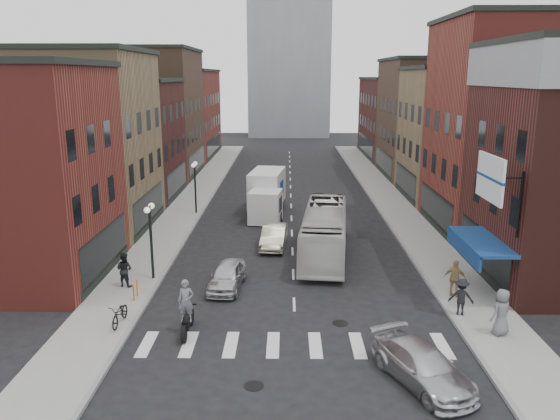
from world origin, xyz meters
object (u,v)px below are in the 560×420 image
(box_truck, at_px, (267,194))
(ped_right_a, at_px, (461,297))
(streetlamp_far, at_px, (195,178))
(parked_bicycle, at_px, (120,314))
(curb_car, at_px, (422,366))
(motorcycle_rider, at_px, (187,309))
(sedan_left_near, at_px, (227,276))
(sedan_left_far, at_px, (274,236))
(bike_rack, at_px, (135,290))
(streetlamp_near, at_px, (150,228))
(ped_right_b, at_px, (455,278))
(transit_bus, at_px, (325,231))
(ped_right_c, at_px, (501,312))
(ped_left_solo, at_px, (124,269))
(billboard_sign, at_px, (492,179))

(box_truck, relative_size, ped_right_a, 4.63)
(streetlamp_far, distance_m, parked_bicycle, 19.61)
(ped_right_a, bearing_deg, curb_car, 76.02)
(motorcycle_rider, distance_m, parked_bicycle, 3.09)
(sedan_left_near, bearing_deg, sedan_left_far, 77.45)
(motorcycle_rider, height_order, curb_car, motorcycle_rider)
(bike_rack, bearing_deg, box_truck, 71.32)
(streetlamp_near, xyz_separation_m, ped_right_b, (15.15, -2.25, -1.85))
(box_truck, relative_size, sedan_left_near, 2.00)
(transit_bus, bearing_deg, ped_right_c, -52.48)
(streetlamp_far, xyz_separation_m, transit_bus, (9.31, -9.57, -1.46))
(curb_car, bearing_deg, sedan_left_far, 85.79)
(streetlamp_far, xyz_separation_m, curb_car, (11.81, -23.71, -2.25))
(sedan_left_near, xyz_separation_m, sedan_left_far, (2.24, 6.92, 0.03))
(bike_rack, height_order, parked_bicycle, parked_bicycle)
(ped_left_solo, bearing_deg, sedan_left_far, -117.80)
(sedan_left_far, bearing_deg, curb_car, -66.57)
(streetlamp_far, xyz_separation_m, parked_bicycle, (-0.10, -19.47, -2.29))
(ped_right_a, bearing_deg, ped_right_c, 133.50)
(sedan_left_far, relative_size, parked_bicycle, 2.32)
(transit_bus, relative_size, ped_right_b, 5.75)
(box_truck, distance_m, parked_bicycle, 20.38)
(bike_rack, relative_size, parked_bicycle, 0.44)
(transit_bus, xyz_separation_m, parked_bicycle, (-9.41, -9.90, -0.83))
(streetlamp_far, distance_m, ped_right_a, 23.63)
(ped_left_solo, bearing_deg, motorcycle_rider, 147.80)
(ped_right_a, bearing_deg, bike_rack, 8.91)
(sedan_left_far, bearing_deg, ped_left_solo, -132.55)
(streetlamp_near, bearing_deg, streetlamp_far, 90.00)
(motorcycle_rider, bearing_deg, ped_right_c, -2.43)
(ped_left_solo, height_order, ped_right_c, ped_right_c)
(box_truck, height_order, ped_right_c, box_truck)
(sedan_left_near, height_order, curb_car, sedan_left_near)
(bike_rack, bearing_deg, ped_left_solo, 121.27)
(parked_bicycle, xyz_separation_m, ped_left_solo, (-1.05, 4.34, 0.41))
(billboard_sign, bearing_deg, bike_rack, 177.17)
(sedan_left_far, bearing_deg, ped_right_a, -46.28)
(bike_rack, xyz_separation_m, sedan_left_far, (6.44, 8.62, 0.14))
(box_truck, relative_size, ped_right_b, 4.28)
(transit_bus, height_order, sedan_left_near, transit_bus)
(billboard_sign, bearing_deg, ped_left_solo, 172.13)
(streetlamp_far, distance_m, ped_right_c, 25.76)
(billboard_sign, relative_size, ped_left_solo, 2.10)
(motorcycle_rider, bearing_deg, transit_bus, 56.82)
(streetlamp_near, xyz_separation_m, streetlamp_far, (0.00, 14.00, 0.00))
(curb_car, bearing_deg, transit_bus, 76.18)
(sedan_left_near, distance_m, ped_left_solo, 5.17)
(streetlamp_near, xyz_separation_m, ped_left_solo, (-1.15, -1.13, -1.88))
(billboard_sign, distance_m, sedan_left_far, 14.60)
(ped_left_solo, relative_size, ped_right_c, 0.89)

